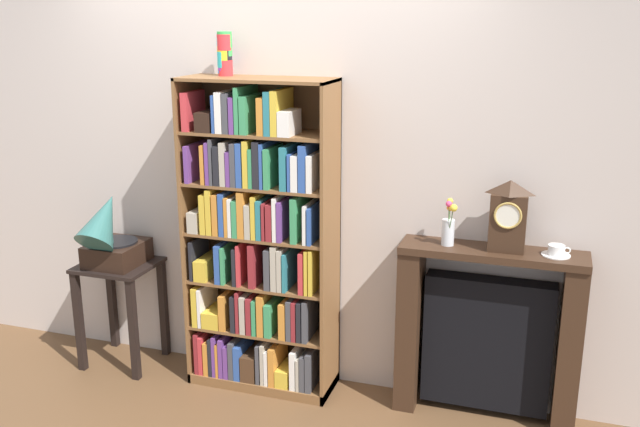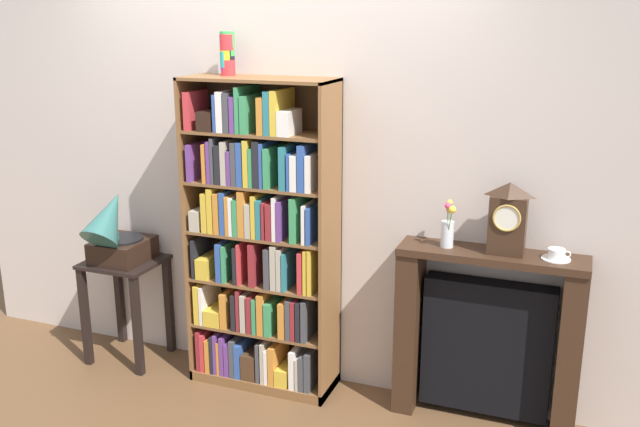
# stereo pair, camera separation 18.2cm
# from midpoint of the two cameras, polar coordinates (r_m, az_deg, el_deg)

# --- Properties ---
(ground_plane) EXTENTS (7.79, 6.40, 0.02)m
(ground_plane) POSITION_cam_midpoint_polar(r_m,az_deg,el_deg) (4.39, -3.67, -13.91)
(ground_plane) COLOR brown
(wall_back) EXTENTS (4.79, 0.08, 2.64)m
(wall_back) POSITION_cam_midpoint_polar(r_m,az_deg,el_deg) (4.09, -0.11, 3.90)
(wall_back) COLOR beige
(wall_back) RESTS_ON ground
(bookshelf) EXTENTS (0.87, 0.33, 1.84)m
(bookshelf) POSITION_cam_midpoint_polar(r_m,az_deg,el_deg) (4.09, -3.70, -2.86)
(bookshelf) COLOR brown
(bookshelf) RESTS_ON ground
(cup_stack) EXTENTS (0.08, 0.08, 0.24)m
(cup_stack) POSITION_cam_midpoint_polar(r_m,az_deg,el_deg) (4.02, -6.24, 12.82)
(cup_stack) COLOR red
(cup_stack) RESTS_ON bookshelf
(side_table_left) EXTENTS (0.46, 0.42, 0.67)m
(side_table_left) POSITION_cam_midpoint_polar(r_m,az_deg,el_deg) (4.65, -14.44, -5.98)
(side_table_left) COLOR black
(side_table_left) RESTS_ON ground
(gramophone) EXTENTS (0.31, 0.48, 0.51)m
(gramophone) POSITION_cam_midpoint_polar(r_m,az_deg,el_deg) (4.47, -15.23, -1.47)
(gramophone) COLOR black
(gramophone) RESTS_ON side_table_left
(fireplace_mantel) EXTENTS (0.97, 0.25, 0.98)m
(fireplace_mantel) POSITION_cam_midpoint_polar(r_m,az_deg,el_deg) (3.97, 14.74, -9.79)
(fireplace_mantel) COLOR #382316
(fireplace_mantel) RESTS_ON ground
(mantel_clock) EXTENTS (0.18, 0.12, 0.38)m
(mantel_clock) POSITION_cam_midpoint_polar(r_m,az_deg,el_deg) (3.71, 16.43, -0.40)
(mantel_clock) COLOR #382316
(mantel_clock) RESTS_ON fireplace_mantel
(flower_vase) EXTENTS (0.08, 0.13, 0.25)m
(flower_vase) POSITION_cam_midpoint_polar(r_m,az_deg,el_deg) (3.76, 11.75, -1.19)
(flower_vase) COLOR silver
(flower_vase) RESTS_ON fireplace_mantel
(teacup_with_saucer) EXTENTS (0.15, 0.15, 0.06)m
(teacup_with_saucer) POSITION_cam_midpoint_polar(r_m,az_deg,el_deg) (3.75, 20.04, -3.19)
(teacup_with_saucer) COLOR white
(teacup_with_saucer) RESTS_ON fireplace_mantel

